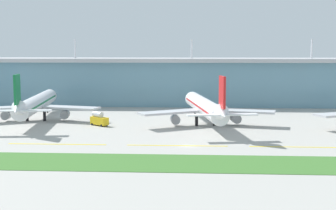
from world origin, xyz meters
The scene contains 9 objects.
ground_plane centered at (0.00, 0.00, 0.00)m, with size 600.00×600.00×0.00m, color #A8A59E.
terminal_building centered at (0.00, 103.04, 11.46)m, with size 288.00×34.00×31.52m.
airliner_near_middle centered at (-57.80, 44.67, 6.45)m, with size 48.38×67.21×18.90m.
airliner_center centered at (5.33, 37.61, 6.45)m, with size 48.14×64.57×18.90m.
taxiway_stripe_mid_west centered at (-37.00, 0.29, 0.02)m, with size 28.00×0.70×0.04m, color yellow.
taxiway_stripe_centre centered at (-3.00, 0.29, 0.02)m, with size 28.00×0.70×0.04m, color yellow.
taxiway_stripe_mid_east centered at (31.00, 0.29, 0.02)m, with size 28.00×0.70×0.04m, color yellow.
grass_verge centered at (0.00, -20.45, 0.05)m, with size 300.00×18.00×0.10m, color #3D702D.
fuel_truck centered at (-31.84, 34.00, 2.26)m, with size 7.25×6.52×4.95m.
Camera 1 is at (2.15, -130.42, 26.53)m, focal length 51.12 mm.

